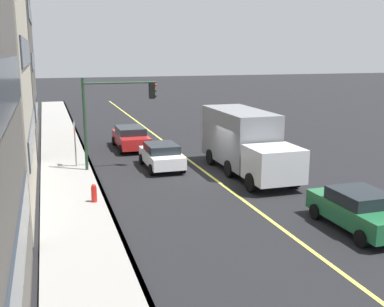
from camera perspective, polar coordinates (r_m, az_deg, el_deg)
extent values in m
plane|color=black|center=(24.89, 2.16, -2.69)|extent=(200.00, 200.00, 0.00)
cube|color=gray|center=(23.53, -14.59, -3.78)|extent=(80.00, 2.82, 0.15)
cube|color=slate|center=(23.62, -11.37, -3.56)|extent=(80.00, 0.16, 0.15)
cube|color=#D8CC4C|center=(24.89, 2.16, -2.67)|extent=(80.00, 0.16, 0.01)
cube|color=#262D38|center=(10.20, -20.20, -10.81)|extent=(8.77, 0.06, 1.10)
cube|color=#262D38|center=(9.45, -21.65, 7.50)|extent=(8.77, 0.06, 1.10)
cube|color=#262D38|center=(22.05, -18.95, 2.30)|extent=(10.35, 0.06, 1.10)
cube|color=#262D38|center=(21.76, -19.62, 11.61)|extent=(10.35, 0.06, 1.10)
cube|color=#262D38|center=(36.14, -18.49, 5.58)|extent=(9.98, 0.06, 1.10)
cube|color=#262D38|center=(35.94, -18.84, 10.70)|extent=(9.98, 0.06, 1.10)
cube|color=#262D38|center=(36.02, -19.21, 15.83)|extent=(9.98, 0.06, 1.10)
cube|color=#1E6038|center=(18.39, 19.74, -6.77)|extent=(4.29, 1.88, 0.72)
cube|color=black|center=(18.20, 19.89, -5.02)|extent=(2.06, 1.73, 0.46)
cylinder|color=black|center=(16.93, 20.02, -9.75)|extent=(0.60, 0.22, 0.60)
cylinder|color=black|center=(20.10, 19.34, -6.20)|extent=(0.60, 0.22, 0.60)
cylinder|color=black|center=(19.09, 14.88, -6.89)|extent=(0.60, 0.22, 0.60)
cube|color=silver|center=(26.27, -3.75, -0.48)|extent=(3.96, 1.80, 0.66)
cube|color=black|center=(26.12, -3.75, 0.70)|extent=(2.18, 1.65, 0.45)
cylinder|color=black|center=(27.41, -6.17, -0.69)|extent=(0.60, 0.22, 0.60)
cylinder|color=black|center=(27.79, -2.62, -0.45)|extent=(0.60, 0.22, 0.60)
cylinder|color=black|center=(24.92, -4.98, -1.99)|extent=(0.60, 0.22, 0.60)
cylinder|color=black|center=(25.34, -1.10, -1.70)|extent=(0.60, 0.22, 0.60)
cube|color=red|center=(31.83, -7.50, 1.77)|extent=(4.73, 1.90, 0.73)
cube|color=black|center=(31.79, -7.54, 2.84)|extent=(2.54, 1.74, 0.46)
cylinder|color=black|center=(33.28, -9.52, 1.53)|extent=(0.60, 0.22, 0.60)
cylinder|color=black|center=(33.58, -6.39, 1.72)|extent=(0.60, 0.22, 0.60)
cylinder|color=black|center=(30.25, -8.69, 0.47)|extent=(0.60, 0.22, 0.60)
cylinder|color=black|center=(30.57, -5.25, 0.69)|extent=(0.60, 0.22, 0.60)
cube|color=silver|center=(22.37, 9.98, -1.27)|extent=(2.31, 2.40, 1.61)
cube|color=slate|center=(25.95, 5.80, 2.16)|extent=(5.78, 2.40, 2.88)
cylinder|color=black|center=(23.11, 12.44, -3.00)|extent=(0.90, 0.28, 0.90)
cylinder|color=black|center=(22.08, 7.24, -3.53)|extent=(0.90, 0.28, 0.90)
cylinder|color=black|center=(27.98, 6.74, -0.12)|extent=(0.90, 0.28, 0.90)
cylinder|color=black|center=(27.14, 2.30, -0.44)|extent=(0.90, 0.28, 0.90)
cylinder|color=black|center=(25.45, 9.39, -1.46)|extent=(0.90, 0.28, 0.90)
cylinder|color=black|center=(24.52, 4.58, -1.86)|extent=(0.90, 0.28, 0.90)
cylinder|color=#1E3823|center=(25.62, -12.96, 3.29)|extent=(0.16, 0.16, 5.11)
cylinder|color=#1E3823|center=(25.60, -8.76, 8.54)|extent=(0.10, 3.95, 0.10)
cube|color=black|center=(25.95, -4.93, 7.69)|extent=(0.28, 0.30, 0.90)
sphere|color=red|center=(25.97, -4.55, 8.36)|extent=(0.18, 0.18, 0.18)
sphere|color=#392905|center=(25.99, -4.54, 7.70)|extent=(0.18, 0.18, 0.18)
sphere|color=black|center=(26.02, -4.53, 7.04)|extent=(0.18, 0.18, 0.18)
cylinder|color=slate|center=(26.78, -14.08, 1.02)|extent=(0.08, 0.08, 2.73)
cube|color=white|center=(26.58, -14.26, 3.48)|extent=(0.60, 0.02, 0.20)
cube|color=#DB5919|center=(26.63, -14.22, 2.74)|extent=(0.44, 0.02, 0.28)
cylinder|color=red|center=(20.46, -11.88, -5.13)|extent=(0.24, 0.24, 0.80)
sphere|color=red|center=(20.33, -11.93, -3.95)|extent=(0.20, 0.20, 0.20)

